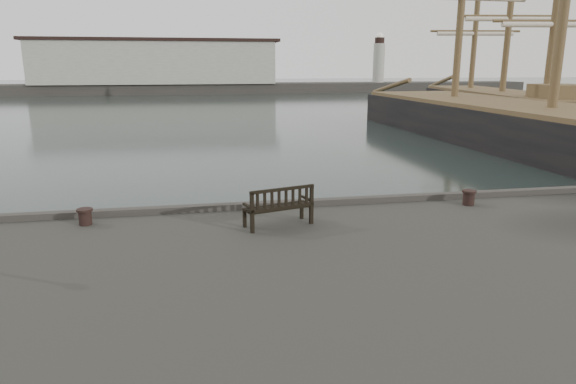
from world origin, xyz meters
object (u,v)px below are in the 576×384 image
bollard_left (85,217)px  bollard_right (469,198)px  bench (279,214)px  tall_ship_far (500,111)px  tall_ship_main (548,139)px

bollard_left → bollard_right: bearing=-0.3°
bollard_right → bench: bearing=-170.7°
bench → tall_ship_far: (30.05, 36.78, -1.02)m
bollard_right → bollard_left: bearing=179.7°
bench → bollard_right: bench is taller
bollard_right → tall_ship_main: size_ratio=0.01×
bench → tall_ship_far: tall_ship_far is taller
bench → tall_ship_main: size_ratio=0.04×
bollard_left → tall_ship_far: size_ratio=0.01×
bench → bollard_right: (6.00, 0.98, -0.11)m
tall_ship_main → bollard_left: bearing=-149.4°
bench → bollard_right: size_ratio=4.25×
tall_ship_main → bench: bearing=-142.0°
bench → tall_ship_far: bearing=34.5°
bollard_right → tall_ship_far: (24.05, 35.80, -0.91)m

